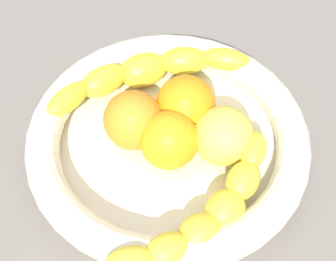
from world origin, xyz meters
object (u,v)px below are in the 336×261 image
object	(u,v)px
banana_draped_left	(207,215)
orange_mid_left	(186,105)
orange_front	(133,120)
apple_yellow	(224,136)
banana_draped_right	(145,72)
fruit_bowl	(168,141)
orange_mid_right	(169,140)

from	to	relation	value
banana_draped_left	orange_mid_left	world-z (taller)	orange_mid_left
orange_front	apple_yellow	distance (cm)	9.80
banana_draped_left	banana_draped_right	world-z (taller)	banana_draped_left
fruit_bowl	banana_draped_right	bearing A→B (deg)	-17.39
orange_front	orange_mid_right	bearing A→B (deg)	-158.00
orange_front	orange_mid_left	size ratio (longest dim) A/B	0.98
fruit_bowl	orange_front	xyz separation A→B (cm)	(3.10, 2.40, 2.18)
banana_draped_left	orange_front	size ratio (longest dim) A/B	3.35
orange_front	orange_mid_left	world-z (taller)	orange_mid_left
banana_draped_right	orange_front	bearing A→B (deg)	137.88
banana_draped_left	orange_mid_left	bearing A→B (deg)	-26.77
fruit_bowl	banana_draped_left	size ratio (longest dim) A/B	1.40
fruit_bowl	banana_draped_right	size ratio (longest dim) A/B	1.24
banana_draped_left	apple_yellow	distance (cm)	9.16
banana_draped_right	orange_mid_left	world-z (taller)	orange_mid_left
fruit_bowl	orange_front	distance (cm)	4.48
fruit_bowl	orange_front	bearing A→B (deg)	37.81
fruit_bowl	orange_mid_left	bearing A→B (deg)	-65.24
banana_draped_right	orange_mid_right	world-z (taller)	orange_mid_right
orange_front	fruit_bowl	bearing A→B (deg)	-142.19
orange_front	orange_mid_right	distance (cm)	4.61
orange_mid_right	apple_yellow	world-z (taller)	apple_yellow
orange_mid_left	orange_mid_right	xyz separation A→B (cm)	(-2.76, 4.13, -0.18)
orange_mid_left	orange_mid_right	world-z (taller)	orange_mid_left
apple_yellow	banana_draped_left	bearing A→B (deg)	131.98
apple_yellow	orange_mid_right	bearing A→B (deg)	60.36
orange_mid_left	apple_yellow	size ratio (longest dim) A/B	1.03
fruit_bowl	orange_mid_right	size ratio (longest dim) A/B	4.86
banana_draped_left	orange_mid_right	size ratio (longest dim) A/B	3.47
fruit_bowl	apple_yellow	distance (cm)	6.28
banana_draped_right	orange_front	xyz separation A→B (cm)	(-5.71, 5.16, 0.68)
banana_draped_left	apple_yellow	world-z (taller)	apple_yellow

